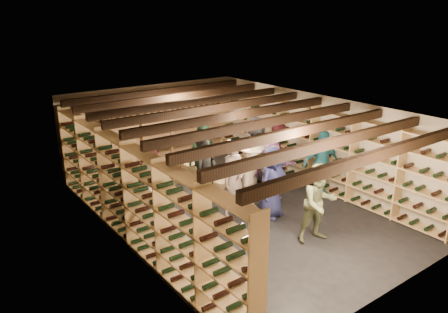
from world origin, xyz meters
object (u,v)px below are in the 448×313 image
person_11 (271,170)px  person_10 (203,158)px  crate_stack_right (192,172)px  person_4 (321,164)px  person_2 (319,203)px  person_1 (205,177)px  person_8 (279,155)px  person_9 (155,198)px  crate_stack_left (169,173)px  person_7 (234,180)px  person_12 (256,150)px  person_3 (251,175)px  person_6 (272,182)px  crate_loose (223,183)px  person_5 (151,180)px

person_11 → person_10: bearing=124.8°
crate_stack_right → person_4: (2.00, -2.79, 0.59)m
person_2 → person_1: bearing=133.4°
person_8 → person_9: bearing=175.7°
crate_stack_left → person_2: bearing=-77.9°
crate_stack_left → person_10: 1.21m
person_8 → person_7: bearing=-170.9°
person_8 → person_12: size_ratio=0.98×
crate_stack_right → person_2: person_2 is taller
person_9 → person_12: bearing=-8.7°
person_7 → person_11: 1.31m
crate_stack_right → person_3: 2.47m
person_6 → person_10: (-0.48, 2.05, 0.11)m
crate_stack_left → person_11: 2.81m
person_8 → person_9: 3.82m
person_1 → person_7: (0.48, -0.39, -0.06)m
person_1 → person_12: bearing=-0.5°
crate_stack_right → person_3: size_ratio=0.30×
person_7 → person_11: bearing=2.5°
crate_loose → person_7: person_7 is taller
person_4 → person_11: bearing=171.0°
crate_loose → person_2: size_ratio=0.31×
crate_stack_right → person_6: size_ratio=0.31×
person_7 → person_11: (1.29, 0.20, -0.12)m
person_5 → person_10: 1.60m
person_6 → person_12: 2.14m
crate_stack_right → person_9: bearing=-136.5°
person_2 → person_3: bearing=110.2°
crate_stack_right → person_1: (-0.93, -2.04, 0.70)m
crate_loose → person_11: 1.59m
person_5 → person_11: size_ratio=1.00×
person_3 → person_11: size_ratio=1.10×
crate_stack_right → person_11: person_11 is taller
crate_loose → person_3: (-0.33, -1.53, 0.78)m
person_1 → crate_stack_right: bearing=42.0°
person_3 → person_1: bearing=166.4°
crate_stack_right → crate_loose: crate_stack_right is taller
person_9 → person_11: 3.08m
person_7 → person_8: size_ratio=1.02×
crate_stack_right → person_5: person_5 is taller
person_3 → crate_stack_left: bearing=112.0°
person_8 → person_12: (-0.22, 0.67, 0.02)m
person_2 → person_5: size_ratio=1.04×
person_5 → person_12: (3.14, 0.03, 0.12)m
crate_stack_left → crate_stack_right: crate_stack_left is taller
person_3 → person_9: bearing=178.3°
person_4 → person_3: bearing=-175.3°
person_5 → person_9: person_9 is taller
person_7 → person_3: bearing=-1.3°
person_5 → person_12: person_12 is taller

